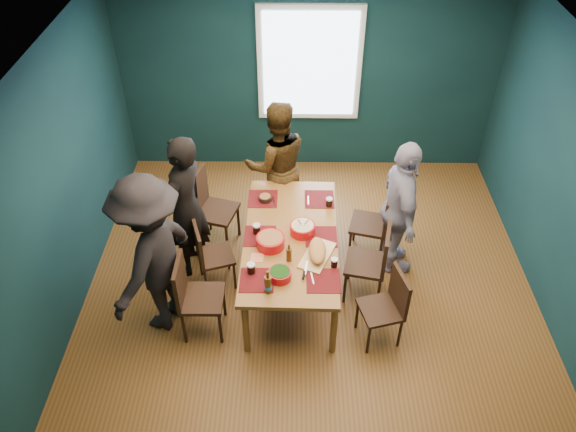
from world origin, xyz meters
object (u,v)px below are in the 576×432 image
Objects in this scene: chair_right_far at (377,219)px; chair_right_near at (389,303)px; dining_table at (291,241)px; bowl_salad at (270,241)px; chair_left_far at (208,204)px; chair_right_mid at (375,259)px; person_near_left at (153,256)px; chair_left_near at (192,292)px; chair_left_mid at (208,252)px; person_right at (400,210)px; bowl_herbs at (280,274)px; bowl_dumpling at (302,229)px; person_far_left at (185,207)px; cutting_board at (317,252)px; person_back at (277,165)px.

chair_right_near is (-0.02, -1.22, -0.04)m from chair_right_far.
dining_table is at bearing -138.16° from chair_right_far.
chair_right_near is 2.92× the size of bowl_salad.
chair_left_far is 2.06m from chair_right_mid.
chair_left_near is at bearing 93.21° from person_near_left.
chair_left_mid is at bearing -172.67° from chair_right_mid.
bowl_herbs is at bearing 121.39° from person_right.
bowl_salad is 0.39m from bowl_dumpling.
chair_left_near is 1.02× the size of chair_right_far.
dining_table is 1.20m from person_far_left.
chair_right_far is (0.99, 0.53, -0.13)m from dining_table.
chair_right_far is 0.51× the size of person_near_left.
bowl_dumpling is (1.46, 0.55, -0.11)m from person_near_left.
chair_left_near is at bearing -148.03° from bowl_dumpling.
chair_right_near is at bearing -76.98° from chair_right_far.
dining_table is at bearing 156.00° from cutting_board.
chair_right_mid is 2.11m from person_far_left.
bowl_herbs is (0.87, 0.02, 0.24)m from chair_left_near.
chair_right_far is (1.97, 1.15, -0.01)m from chair_left_near.
person_far_left is (-2.03, 0.43, 0.33)m from chair_right_mid.
cutting_board reaches higher than bowl_herbs.
bowl_dumpling is (1.02, 0.04, 0.32)m from chair_left_mid.
chair_left_mid is 0.89× the size of chair_right_mid.
person_right is (0.20, -0.18, 0.29)m from chair_right_far.
person_right is 7.42× the size of bowl_herbs.
chair_left_mid is 1.96m from chair_right_far.
chair_right_near is at bearing -24.84° from bowl_salad.
dining_table is 1.44m from person_near_left.
person_right is at bearing 63.17° from chair_right_near.
chair_left_mid is 3.69× the size of bowl_herbs.
person_far_left is (-0.24, 0.29, 0.39)m from chair_left_mid.
bowl_salad is (-1.20, -0.67, 0.27)m from chair_right_far.
chair_left_near is at bearing -148.07° from bowl_salad.
person_near_left is (-2.53, -0.84, 0.08)m from person_right.
chair_right_near is (0.08, -0.57, -0.04)m from chair_right_mid.
chair_left_near is at bearing -114.72° from chair_left_mid.
cutting_board is (0.27, -0.29, 0.13)m from dining_table.
dining_table is 7.39× the size of bowl_dumpling.
chair_right_far is at bearing 73.93° from chair_right_near.
person_right is (2.17, -0.40, 0.26)m from chair_left_far.
person_right is 5.66× the size of bowl_salad.
chair_right_far is 2.17m from person_far_left.
chair_right_far is (1.97, -0.21, -0.04)m from chair_left_far.
bowl_salad is at bearing 31.94° from chair_left_near.
chair_right_mid is 0.54× the size of person_far_left.
bowl_dumpling is at bearing 71.44° from bowl_herbs.
person_far_left is at bearing 29.36° from person_back.
bowl_salad reaches higher than dining_table.
chair_right_near is 1.34m from bowl_salad.
person_right is 1.12m from cutting_board.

